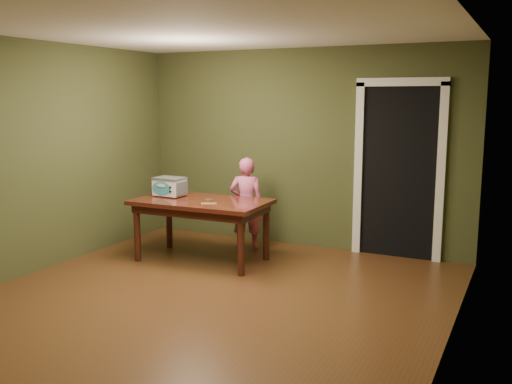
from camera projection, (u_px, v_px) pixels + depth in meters
floor at (203, 303)px, 5.52m from camera, size 5.00×5.00×0.00m
room_shell at (200, 126)px, 5.23m from camera, size 4.52×5.02×2.61m
doorway at (404, 170)px, 7.24m from camera, size 1.10×0.66×2.25m
dining_table at (202, 208)px, 6.87m from camera, size 1.62×0.94×0.75m
toy_oven at (170, 186)px, 7.08m from camera, size 0.40×0.28×0.24m
baking_pan at (209, 200)px, 6.77m from camera, size 0.10×0.10×0.02m
spatula at (209, 203)px, 6.60m from camera, size 0.17×0.11×0.01m
child at (246, 203)px, 7.41m from camera, size 0.51×0.42×1.21m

